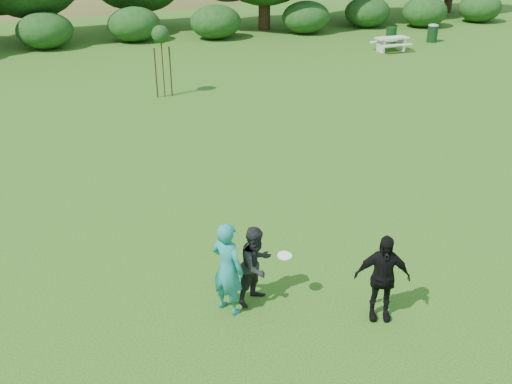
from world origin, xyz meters
TOP-DOWN VIEW (x-y plane):
  - ground at (0.00, 0.00)m, footprint 120.00×120.00m
  - player_teal at (-1.46, 0.58)m, footprint 0.73×0.80m
  - player_grey at (-0.87, 0.68)m, footprint 0.95×0.89m
  - player_black at (1.04, -0.57)m, footprint 1.07×0.77m
  - trash_can_near at (15.28, 21.21)m, footprint 0.60×0.60m
  - frisbee at (-0.41, 0.42)m, footprint 0.27×0.27m
  - sapling at (0.49, 14.89)m, footprint 0.70×0.70m
  - picnic_table at (14.00, 19.19)m, footprint 1.80×1.48m
  - trash_can_lidded at (17.68, 20.57)m, footprint 0.60×0.60m
  - hillside at (-0.56, 68.45)m, footprint 150.00×72.00m

SIDE VIEW (x-z plane):
  - hillside at x=-0.56m, z-range -37.97..14.03m
  - ground at x=0.00m, z-range 0.00..0.00m
  - trash_can_near at x=15.28m, z-range 0.00..0.90m
  - picnic_table at x=14.00m, z-range 0.14..0.90m
  - trash_can_lidded at x=17.68m, z-range 0.02..1.07m
  - player_grey at x=-0.87m, z-range 0.00..1.57m
  - player_black at x=1.04m, z-range 0.00..1.69m
  - player_teal at x=-1.46m, z-range 0.00..1.83m
  - frisbee at x=-0.41m, z-range 1.02..1.06m
  - sapling at x=0.49m, z-range 0.99..3.84m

